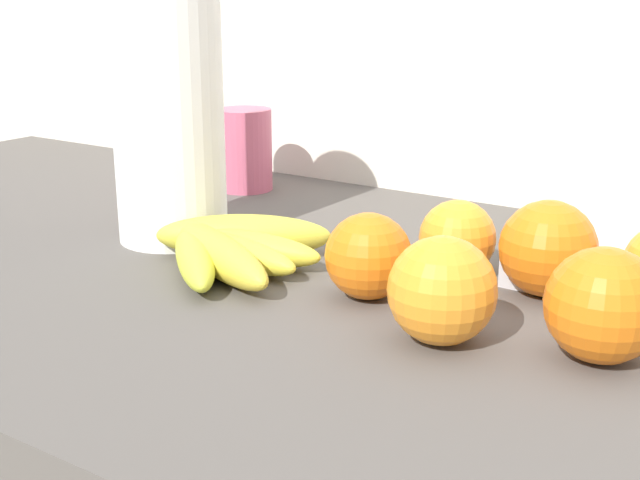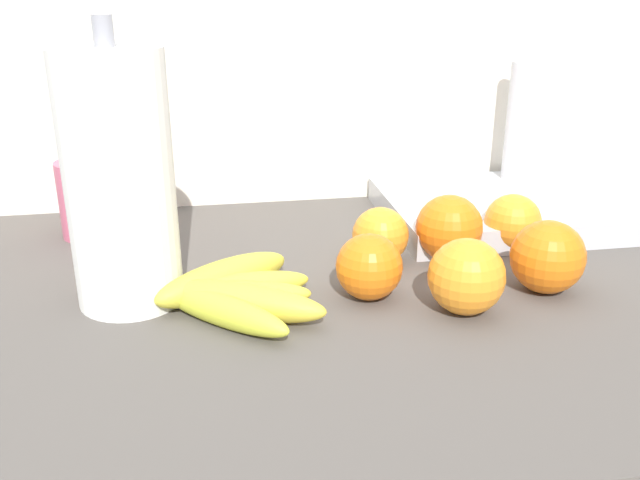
{
  "view_description": "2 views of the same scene",
  "coord_description": "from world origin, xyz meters",
  "px_view_note": "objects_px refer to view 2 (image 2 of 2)",
  "views": [
    {
      "loc": [
        0.33,
        -0.61,
        1.16
      ],
      "look_at": [
        -0.07,
        -0.01,
        0.94
      ],
      "focal_mm": 47.81,
      "sensor_mm": 36.0,
      "label": 1
    },
    {
      "loc": [
        -0.18,
        -0.7,
        1.24
      ],
      "look_at": [
        -0.07,
        -0.04,
        0.98
      ],
      "focal_mm": 38.72,
      "sensor_mm": 36.0,
      "label": 2
    }
  ],
  "objects_px": {
    "orange_right": "(466,277)",
    "orange_far_right": "(369,267)",
    "orange_back_right": "(548,257)",
    "sink_basin": "(532,204)",
    "orange_center": "(513,222)",
    "banana_bunch": "(229,293)",
    "orange_front": "(449,228)",
    "paper_towel_roll": "(120,181)",
    "orange_back_left": "(380,235)",
    "mug": "(86,199)"
  },
  "relations": [
    {
      "from": "orange_front",
      "to": "sink_basin",
      "type": "bearing_deg",
      "value": 36.29
    },
    {
      "from": "sink_basin",
      "to": "orange_center",
      "type": "bearing_deg",
      "value": -126.77
    },
    {
      "from": "orange_back_left",
      "to": "orange_front",
      "type": "relative_size",
      "value": 0.84
    },
    {
      "from": "paper_towel_roll",
      "to": "mug",
      "type": "xyz_separation_m",
      "value": [
        -0.07,
        0.21,
        -0.08
      ]
    },
    {
      "from": "sink_basin",
      "to": "orange_front",
      "type": "bearing_deg",
      "value": -143.71
    },
    {
      "from": "orange_back_left",
      "to": "orange_back_right",
      "type": "distance_m",
      "value": 0.2
    },
    {
      "from": "orange_center",
      "to": "sink_basin",
      "type": "height_order",
      "value": "sink_basin"
    },
    {
      "from": "orange_center",
      "to": "mug",
      "type": "bearing_deg",
      "value": 165.48
    },
    {
      "from": "orange_back_right",
      "to": "orange_back_left",
      "type": "bearing_deg",
      "value": 145.38
    },
    {
      "from": "banana_bunch",
      "to": "mug",
      "type": "xyz_separation_m",
      "value": [
        -0.18,
        0.26,
        0.03
      ]
    },
    {
      "from": "paper_towel_roll",
      "to": "mug",
      "type": "bearing_deg",
      "value": 109.13
    },
    {
      "from": "orange_center",
      "to": "orange_far_right",
      "type": "bearing_deg",
      "value": -153.07
    },
    {
      "from": "orange_center",
      "to": "paper_towel_roll",
      "type": "bearing_deg",
      "value": -171.52
    },
    {
      "from": "orange_far_right",
      "to": "orange_front",
      "type": "distance_m",
      "value": 0.15
    },
    {
      "from": "orange_center",
      "to": "orange_back_left",
      "type": "xyz_separation_m",
      "value": [
        -0.18,
        -0.01,
        -0.0
      ]
    },
    {
      "from": "orange_center",
      "to": "paper_towel_roll",
      "type": "xyz_separation_m",
      "value": [
        -0.48,
        -0.07,
        0.1
      ]
    },
    {
      "from": "orange_far_right",
      "to": "orange_front",
      "type": "height_order",
      "value": "orange_front"
    },
    {
      "from": "orange_front",
      "to": "mug",
      "type": "distance_m",
      "value": 0.49
    },
    {
      "from": "orange_far_right",
      "to": "orange_center",
      "type": "height_order",
      "value": "same"
    },
    {
      "from": "banana_bunch",
      "to": "orange_center",
      "type": "bearing_deg",
      "value": 16.95
    },
    {
      "from": "orange_back_left",
      "to": "paper_towel_roll",
      "type": "relative_size",
      "value": 0.23
    },
    {
      "from": "orange_far_right",
      "to": "orange_back_right",
      "type": "bearing_deg",
      "value": -4.71
    },
    {
      "from": "orange_back_left",
      "to": "sink_basin",
      "type": "height_order",
      "value": "sink_basin"
    },
    {
      "from": "orange_back_right",
      "to": "sink_basin",
      "type": "height_order",
      "value": "sink_basin"
    },
    {
      "from": "banana_bunch",
      "to": "orange_back_left",
      "type": "xyz_separation_m",
      "value": [
        0.19,
        0.1,
        0.02
      ]
    },
    {
      "from": "orange_right",
      "to": "orange_back_right",
      "type": "distance_m",
      "value": 0.11
    },
    {
      "from": "banana_bunch",
      "to": "orange_right",
      "type": "bearing_deg",
      "value": -10.86
    },
    {
      "from": "orange_back_left",
      "to": "paper_towel_roll",
      "type": "bearing_deg",
      "value": -169.1
    },
    {
      "from": "sink_basin",
      "to": "paper_towel_roll",
      "type": "bearing_deg",
      "value": -162.14
    },
    {
      "from": "orange_back_left",
      "to": "mug",
      "type": "relative_size",
      "value": 0.67
    },
    {
      "from": "orange_far_right",
      "to": "orange_right",
      "type": "bearing_deg",
      "value": -28.5
    },
    {
      "from": "banana_bunch",
      "to": "orange_center",
      "type": "distance_m",
      "value": 0.39
    },
    {
      "from": "orange_right",
      "to": "orange_far_right",
      "type": "bearing_deg",
      "value": 151.5
    },
    {
      "from": "orange_back_right",
      "to": "orange_front",
      "type": "xyz_separation_m",
      "value": [
        -0.08,
        0.11,
        0.0
      ]
    },
    {
      "from": "orange_right",
      "to": "paper_towel_roll",
      "type": "xyz_separation_m",
      "value": [
        -0.35,
        0.09,
        0.1
      ]
    },
    {
      "from": "orange_far_right",
      "to": "orange_right",
      "type": "relative_size",
      "value": 0.91
    },
    {
      "from": "orange_front",
      "to": "sink_basin",
      "type": "distance_m",
      "value": 0.22
    },
    {
      "from": "banana_bunch",
      "to": "orange_back_left",
      "type": "relative_size",
      "value": 2.87
    },
    {
      "from": "orange_far_right",
      "to": "sink_basin",
      "type": "bearing_deg",
      "value": 36.27
    },
    {
      "from": "mug",
      "to": "banana_bunch",
      "type": "bearing_deg",
      "value": -55.0
    },
    {
      "from": "orange_center",
      "to": "orange_front",
      "type": "xyz_separation_m",
      "value": [
        -0.09,
        -0.02,
        0.01
      ]
    },
    {
      "from": "orange_back_right",
      "to": "orange_right",
      "type": "bearing_deg",
      "value": -162.67
    },
    {
      "from": "orange_center",
      "to": "banana_bunch",
      "type": "bearing_deg",
      "value": -163.05
    },
    {
      "from": "orange_center",
      "to": "orange_front",
      "type": "relative_size",
      "value": 0.88
    },
    {
      "from": "orange_back_right",
      "to": "orange_center",
      "type": "bearing_deg",
      "value": 82.68
    },
    {
      "from": "sink_basin",
      "to": "banana_bunch",
      "type": "bearing_deg",
      "value": -153.9
    },
    {
      "from": "banana_bunch",
      "to": "orange_back_right",
      "type": "xyz_separation_m",
      "value": [
        0.36,
        -0.01,
        0.02
      ]
    },
    {
      "from": "orange_far_right",
      "to": "orange_back_left",
      "type": "height_order",
      "value": "orange_far_right"
    },
    {
      "from": "banana_bunch",
      "to": "orange_back_left",
      "type": "bearing_deg",
      "value": 27.39
    },
    {
      "from": "sink_basin",
      "to": "mug",
      "type": "relative_size",
      "value": 4.14
    }
  ]
}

